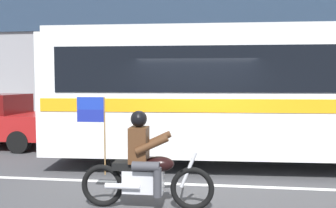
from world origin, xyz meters
The scene contains 6 objects.
ground_plane centered at (0.00, 0.00, 0.00)m, with size 60.00×60.00×0.00m, color #3D3D3F.
sidewalk_curb centered at (0.00, 5.10, 0.07)m, with size 28.00×3.80×0.15m, color #A39E93.
lane_center_stripe centered at (0.00, -0.60, 0.00)m, with size 26.60×0.14×0.01m, color silver.
transit_bus centered at (2.09, 1.19, 1.88)m, with size 11.29×3.05×3.22m.
motorcycle_with_rider centered at (-0.74, -1.93, 0.67)m, with size 2.20×0.64×1.78m.
fire_hydrant centered at (-4.52, 3.90, 0.52)m, with size 0.22×0.30×0.75m.
Camera 1 is at (0.27, -7.08, 2.01)m, focal length 35.85 mm.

